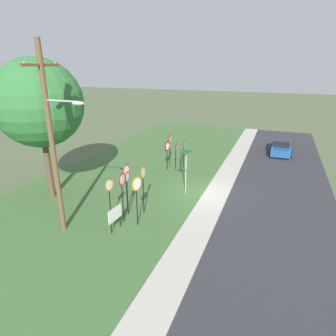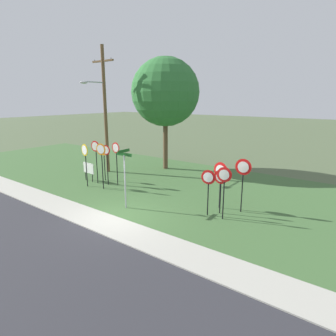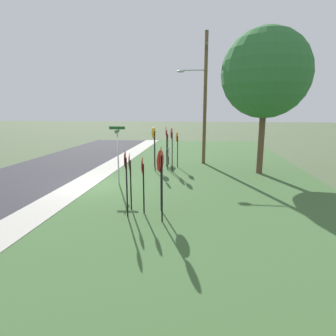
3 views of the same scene
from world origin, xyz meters
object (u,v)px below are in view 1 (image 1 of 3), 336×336
(yield_sign_near_right, at_px, (167,149))
(yield_sign_far_right, at_px, (176,150))
(stop_sign_center_tall, at_px, (137,190))
(stop_sign_far_right, at_px, (122,187))
(yield_sign_center, at_px, (182,152))
(oak_tree_left, at_px, (39,104))
(parked_sedan_distant, at_px, (281,147))
(stop_sign_far_center, at_px, (127,184))
(street_name_post, at_px, (186,168))
(notice_board, at_px, (115,215))
(stop_sign_near_right, at_px, (126,178))
(stop_sign_far_left, at_px, (143,180))
(utility_pole, at_px, (53,137))
(yield_sign_far_left, at_px, (184,147))
(yield_sign_near_left, at_px, (170,142))
(stop_sign_near_left, at_px, (110,191))

(yield_sign_near_right, relative_size, yield_sign_far_right, 1.10)
(stop_sign_center_tall, height_order, yield_sign_far_right, stop_sign_center_tall)
(stop_sign_center_tall, bearing_deg, stop_sign_far_right, 100.31)
(yield_sign_center, xyz_separation_m, oak_tree_left, (-7.26, 6.31, 4.22))
(parked_sedan_distant, bearing_deg, stop_sign_far_center, 154.63)
(street_name_post, bearing_deg, oak_tree_left, 110.04)
(street_name_post, distance_m, notice_board, 5.85)
(stop_sign_near_right, relative_size, stop_sign_far_left, 0.98)
(stop_sign_far_center, height_order, yield_sign_center, stop_sign_far_center)
(stop_sign_far_center, height_order, utility_pole, utility_pole)
(stop_sign_far_center, relative_size, parked_sedan_distant, 0.58)
(stop_sign_far_center, relative_size, yield_sign_near_right, 1.08)
(stop_sign_far_right, height_order, street_name_post, street_name_post)
(yield_sign_far_left, distance_m, utility_pole, 11.68)
(yield_sign_near_left, relative_size, yield_sign_far_right, 1.22)
(yield_sign_center, bearing_deg, stop_sign_far_left, 170.33)
(yield_sign_near_right, bearing_deg, stop_sign_far_left, -158.23)
(yield_sign_near_right, relative_size, utility_pole, 0.26)
(yield_sign_far_right, distance_m, street_name_post, 4.70)
(street_name_post, bearing_deg, stop_sign_far_right, 153.16)
(yield_sign_near_right, bearing_deg, yield_sign_near_left, 20.40)
(stop_sign_near_left, bearing_deg, yield_sign_center, -1.24)
(stop_sign_far_left, bearing_deg, notice_board, 155.56)
(utility_pole, bearing_deg, yield_sign_far_right, -11.79)
(stop_sign_near_right, xyz_separation_m, stop_sign_center_tall, (-1.33, -1.35, -0.01))
(stop_sign_near_right, xyz_separation_m, notice_board, (-2.19, -0.51, -1.16))
(street_name_post, height_order, utility_pole, utility_pole)
(oak_tree_left, bearing_deg, yield_sign_near_left, -30.56)
(yield_sign_center, height_order, oak_tree_left, oak_tree_left)
(stop_sign_far_left, xyz_separation_m, yield_sign_near_left, (8.24, 1.59, -0.04))
(yield_sign_near_left, distance_m, oak_tree_left, 10.45)
(yield_sign_near_left, height_order, yield_sign_far_left, yield_sign_near_left)
(stop_sign_far_right, xyz_separation_m, utility_pole, (-1.78, 2.40, 2.85))
(yield_sign_near_left, height_order, notice_board, yield_sign_near_left)
(stop_sign_center_tall, distance_m, notice_board, 1.65)
(yield_sign_near_right, height_order, oak_tree_left, oak_tree_left)
(stop_sign_near_left, height_order, stop_sign_far_right, stop_sign_far_right)
(yield_sign_center, distance_m, parked_sedan_distant, 11.23)
(notice_board, bearing_deg, yield_sign_center, 1.49)
(stop_sign_near_right, bearing_deg, street_name_post, -34.27)
(stop_sign_near_right, height_order, yield_sign_center, stop_sign_near_right)
(stop_sign_near_right, relative_size, parked_sedan_distant, 0.62)
(stop_sign_near_right, xyz_separation_m, yield_sign_near_right, (7.07, 0.30, -0.21))
(stop_sign_far_left, xyz_separation_m, stop_sign_far_right, (-1.25, 0.60, -0.01))
(utility_pole, distance_m, parked_sedan_distant, 21.63)
(parked_sedan_distant, bearing_deg, stop_sign_near_left, 154.33)
(yield_sign_far_left, relative_size, yield_sign_center, 1.10)
(stop_sign_near_right, bearing_deg, stop_sign_far_left, -91.61)
(stop_sign_far_center, bearing_deg, stop_sign_far_right, -174.01)
(yield_sign_near_left, bearing_deg, stop_sign_far_left, -172.81)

